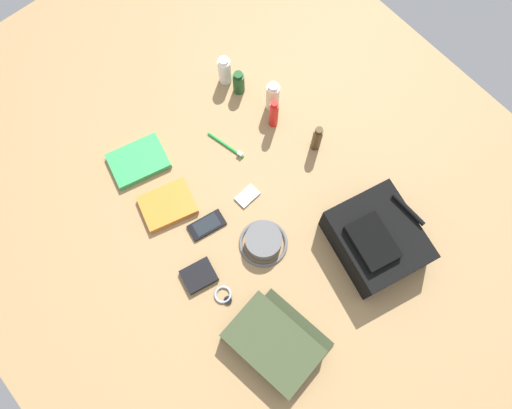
{
  "coord_description": "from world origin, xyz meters",
  "views": [
    {
      "loc": [
        0.41,
        -0.35,
        1.64
      ],
      "look_at": [
        0.0,
        0.0,
        0.04
      ],
      "focal_mm": 33.39,
      "sensor_mm": 36.0,
      "label": 1
    }
  ],
  "objects_px": {
    "toothpaste_tube": "(225,70)",
    "media_player": "(247,196)",
    "lotion_bottle": "(273,97)",
    "cologne_bottle": "(317,138)",
    "wallet": "(199,276)",
    "sunscreen_spray": "(274,114)",
    "paperback_novel": "(138,161)",
    "toothbrush": "(228,146)",
    "bucket_hat": "(263,241)",
    "travel_guidebook": "(168,205)",
    "toiletry_pouch": "(274,343)",
    "cell_phone": "(207,225)",
    "shampoo_bottle": "(239,83)",
    "backpack": "(376,239)",
    "wristwatch": "(224,295)"
  },
  "relations": [
    {
      "from": "toothpaste_tube",
      "to": "wallet",
      "type": "height_order",
      "value": "toothpaste_tube"
    },
    {
      "from": "paperback_novel",
      "to": "toothbrush",
      "type": "distance_m",
      "value": 0.34
    },
    {
      "from": "sunscreen_spray",
      "to": "wallet",
      "type": "bearing_deg",
      "value": -64.77
    },
    {
      "from": "media_player",
      "to": "toothbrush",
      "type": "relative_size",
      "value": 0.52
    },
    {
      "from": "toiletry_pouch",
      "to": "wallet",
      "type": "distance_m",
      "value": 0.34
    },
    {
      "from": "toiletry_pouch",
      "to": "bucket_hat",
      "type": "distance_m",
      "value": 0.34
    },
    {
      "from": "media_player",
      "to": "toothbrush",
      "type": "bearing_deg",
      "value": 159.83
    },
    {
      "from": "toothpaste_tube",
      "to": "cologne_bottle",
      "type": "relative_size",
      "value": 0.98
    },
    {
      "from": "lotion_bottle",
      "to": "paperback_novel",
      "type": "relative_size",
      "value": 0.63
    },
    {
      "from": "bucket_hat",
      "to": "travel_guidebook",
      "type": "relative_size",
      "value": 0.8
    },
    {
      "from": "travel_guidebook",
      "to": "media_player",
      "type": "height_order",
      "value": "travel_guidebook"
    },
    {
      "from": "cologne_bottle",
      "to": "wristwatch",
      "type": "distance_m",
      "value": 0.66
    },
    {
      "from": "toothpaste_tube",
      "to": "wallet",
      "type": "bearing_deg",
      "value": -46.34
    },
    {
      "from": "bucket_hat",
      "to": "travel_guidebook",
      "type": "distance_m",
      "value": 0.37
    },
    {
      "from": "backpack",
      "to": "lotion_bottle",
      "type": "relative_size",
      "value": 2.43
    },
    {
      "from": "bucket_hat",
      "to": "paperback_novel",
      "type": "xyz_separation_m",
      "value": [
        -0.54,
        -0.15,
        -0.02
      ]
    },
    {
      "from": "cologne_bottle",
      "to": "paperback_novel",
      "type": "xyz_separation_m",
      "value": [
        -0.38,
        -0.55,
        -0.05
      ]
    },
    {
      "from": "cologne_bottle",
      "to": "travel_guidebook",
      "type": "relative_size",
      "value": 0.62
    },
    {
      "from": "toothpaste_tube",
      "to": "paperback_novel",
      "type": "xyz_separation_m",
      "value": [
        0.06,
        -0.48,
        -0.05
      ]
    },
    {
      "from": "backpack",
      "to": "media_player",
      "type": "bearing_deg",
      "value": -153.13
    },
    {
      "from": "bucket_hat",
      "to": "sunscreen_spray",
      "type": "distance_m",
      "value": 0.48
    },
    {
      "from": "toothbrush",
      "to": "wallet",
      "type": "relative_size",
      "value": 1.5
    },
    {
      "from": "toothpaste_tube",
      "to": "toothbrush",
      "type": "height_order",
      "value": "toothpaste_tube"
    },
    {
      "from": "travel_guidebook",
      "to": "wristwatch",
      "type": "height_order",
      "value": "travel_guidebook"
    },
    {
      "from": "toothpaste_tube",
      "to": "cell_phone",
      "type": "distance_m",
      "value": 0.61
    },
    {
      "from": "bucket_hat",
      "to": "cologne_bottle",
      "type": "relative_size",
      "value": 1.27
    },
    {
      "from": "lotion_bottle",
      "to": "cell_phone",
      "type": "distance_m",
      "value": 0.55
    },
    {
      "from": "toiletry_pouch",
      "to": "cell_phone",
      "type": "xyz_separation_m",
      "value": [
        -0.46,
        0.09,
        -0.04
      ]
    },
    {
      "from": "toiletry_pouch",
      "to": "bucket_hat",
      "type": "bearing_deg",
      "value": 144.45
    },
    {
      "from": "bucket_hat",
      "to": "travel_guidebook",
      "type": "xyz_separation_m",
      "value": [
        -0.33,
        -0.17,
        -0.02
      ]
    },
    {
      "from": "travel_guidebook",
      "to": "lotion_bottle",
      "type": "bearing_deg",
      "value": 96.28
    },
    {
      "from": "shampoo_bottle",
      "to": "wristwatch",
      "type": "height_order",
      "value": "shampoo_bottle"
    },
    {
      "from": "paperback_novel",
      "to": "travel_guidebook",
      "type": "relative_size",
      "value": 1.08
    },
    {
      "from": "bucket_hat",
      "to": "cell_phone",
      "type": "height_order",
      "value": "bucket_hat"
    },
    {
      "from": "toothpaste_tube",
      "to": "paperback_novel",
      "type": "bearing_deg",
      "value": -82.36
    },
    {
      "from": "cologne_bottle",
      "to": "travel_guidebook",
      "type": "bearing_deg",
      "value": -106.96
    },
    {
      "from": "bucket_hat",
      "to": "toothbrush",
      "type": "bearing_deg",
      "value": 158.66
    },
    {
      "from": "sunscreen_spray",
      "to": "paperback_novel",
      "type": "distance_m",
      "value": 0.54
    },
    {
      "from": "toothbrush",
      "to": "bucket_hat",
      "type": "bearing_deg",
      "value": -21.34
    },
    {
      "from": "bucket_hat",
      "to": "toothpaste_tube",
      "type": "xyz_separation_m",
      "value": [
        -0.6,
        0.33,
        0.03
      ]
    },
    {
      "from": "shampoo_bottle",
      "to": "toothbrush",
      "type": "height_order",
      "value": "shampoo_bottle"
    },
    {
      "from": "toothpaste_tube",
      "to": "paperback_novel",
      "type": "relative_size",
      "value": 0.57
    },
    {
      "from": "lotion_bottle",
      "to": "cologne_bottle",
      "type": "height_order",
      "value": "lotion_bottle"
    },
    {
      "from": "toothpaste_tube",
      "to": "shampoo_bottle",
      "type": "bearing_deg",
      "value": 8.38
    },
    {
      "from": "cell_phone",
      "to": "paperback_novel",
      "type": "bearing_deg",
      "value": -174.07
    },
    {
      "from": "media_player",
      "to": "wallet",
      "type": "xyz_separation_m",
      "value": [
        0.11,
        -0.32,
        0.01
      ]
    },
    {
      "from": "shampoo_bottle",
      "to": "sunscreen_spray",
      "type": "distance_m",
      "value": 0.2
    },
    {
      "from": "cologne_bottle",
      "to": "paperback_novel",
      "type": "distance_m",
      "value": 0.67
    },
    {
      "from": "toothpaste_tube",
      "to": "media_player",
      "type": "bearing_deg",
      "value": -30.64
    },
    {
      "from": "cologne_bottle",
      "to": "paperback_novel",
      "type": "height_order",
      "value": "cologne_bottle"
    }
  ]
}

